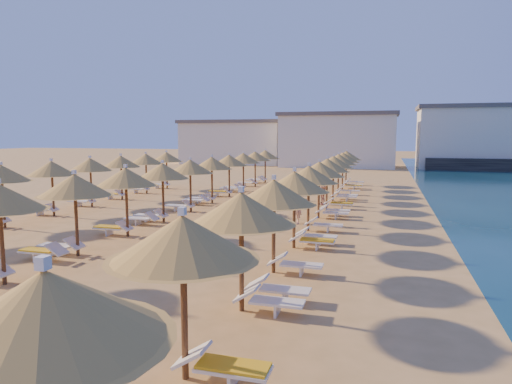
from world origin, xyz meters
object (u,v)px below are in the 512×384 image
(beachgoer_c, at_px, (322,191))
(beachgoer_a, at_px, (297,206))
(parasol_row_west, at_px, (177,170))
(parasol_row_east, at_px, (314,173))

(beachgoer_c, bearing_deg, beachgoer_a, -38.99)
(beachgoer_a, bearing_deg, parasol_row_west, -109.45)
(parasol_row_east, height_order, parasol_row_west, same)
(parasol_row_east, relative_size, beachgoer_a, 22.73)
(beachgoer_c, relative_size, beachgoer_a, 0.97)
(parasol_row_west, height_order, beachgoer_c, parasol_row_west)
(parasol_row_west, xyz_separation_m, beachgoer_c, (6.75, 6.36, -1.68))
(beachgoer_c, bearing_deg, parasol_row_east, -32.00)
(parasol_row_west, bearing_deg, beachgoer_c, 43.26)
(parasol_row_east, xyz_separation_m, beachgoer_c, (-0.46, 6.36, -1.68))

